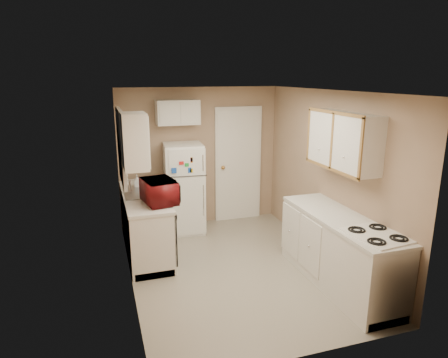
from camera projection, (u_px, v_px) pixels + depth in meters
name	position (u px, v px, depth m)	size (l,w,h in m)	color
floor	(235.00, 268.00, 5.54)	(3.80, 3.80, 0.00)	#ADA592
ceiling	(236.00, 91.00, 4.93)	(3.80, 3.80, 0.00)	white
wall_left	(126.00, 194.00, 4.83)	(3.80, 3.80, 0.00)	tan
wall_right	(329.00, 177.00, 5.65)	(3.80, 3.80, 0.00)	tan
wall_back	(200.00, 157.00, 6.99)	(2.80, 2.80, 0.00)	tan
wall_front	(307.00, 240.00, 3.49)	(2.80, 2.80, 0.00)	tan
left_counter	(146.00, 224.00, 5.93)	(0.60, 1.80, 0.90)	silver
dishwasher	(172.00, 234.00, 5.46)	(0.03, 0.58, 0.72)	black
sink	(143.00, 194.00, 5.97)	(0.54, 0.74, 0.16)	gray
microwave	(159.00, 192.00, 5.42)	(0.32, 0.58, 0.39)	maroon
soap_bottle	(137.00, 181.00, 6.19)	(0.09, 0.09, 0.20)	silver
window_blinds	(122.00, 147.00, 5.71)	(0.10, 0.98, 1.08)	silver
upper_cabinet_left	(134.00, 141.00, 4.92)	(0.30, 0.45, 0.70)	silver
refrigerator	(184.00, 188.00, 6.67)	(0.62, 0.60, 1.51)	white
cabinet_over_fridge	(178.00, 112.00, 6.53)	(0.70, 0.30, 0.40)	silver
interior_door	(238.00, 165.00, 7.20)	(0.86, 0.06, 2.08)	white
right_counter	(339.00, 251.00, 5.01)	(0.60, 2.00, 0.90)	silver
stove	(373.00, 278.00, 4.47)	(0.53, 0.65, 0.79)	white
upper_cabinet_right	(343.00, 140.00, 4.99)	(0.30, 1.20, 0.70)	silver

